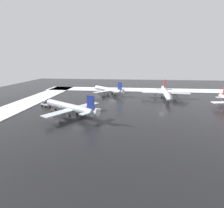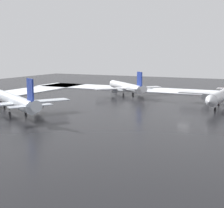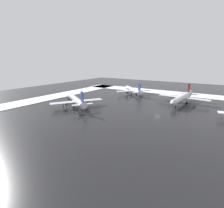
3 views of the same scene
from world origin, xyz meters
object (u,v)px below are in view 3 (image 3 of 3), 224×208
Objects in this scene: airplane_parked_portside at (182,98)px; airplane_distant_tail at (76,100)px; pushback_tug at (70,97)px; ground_crew_near_tug at (67,102)px; ground_crew_beside_wing at (63,104)px; airplane_foreground_jet at (133,90)px.

airplane_distant_tail is at bearing -46.92° from airplane_parked_portside.
ground_crew_near_tug is (-7.40, 9.55, -0.31)m from pushback_tug.
ground_crew_near_tug is (3.29, -5.52, 0.00)m from ground_crew_beside_wing.
pushback_tug is at bearing 23.65° from ground_crew_near_tug.
airplane_distant_tail is at bearing -113.83° from ground_crew_near_tug.
airplane_parked_portside is at bearing -131.85° from pushback_tug.
airplane_parked_portside is at bearing -109.60° from airplane_distant_tail.
airplane_foreground_jet reaches higher than ground_crew_beside_wing.
airplane_distant_tail is 16.32× the size of ground_crew_beside_wing.
ground_crew_beside_wing is at bearing 69.50° from airplane_distant_tail.
airplane_parked_portside is 62.31m from ground_crew_near_tug.
airplane_parked_portside is at bearing -153.31° from airplane_foreground_jet.
airplane_foreground_jet is 35.73m from airplane_parked_portside.
airplane_parked_portside reaches higher than ground_crew_near_tug.
airplane_distant_tail is 56.18m from airplane_parked_portside.
ground_crew_near_tug is at bearing 22.01° from airplane_distant_tail.
ground_crew_beside_wing is at bearing -47.02° from airplane_parked_portside.
ground_crew_beside_wing is at bearing 116.28° from airplane_foreground_jet.
ground_crew_beside_wing is 6.43m from ground_crew_near_tug.
airplane_distant_tail is 1.21× the size of airplane_foreground_jet.
ground_crew_near_tug is (8.53, -1.46, -2.10)m from airplane_distant_tail.
airplane_parked_portside is 19.05× the size of ground_crew_beside_wing.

